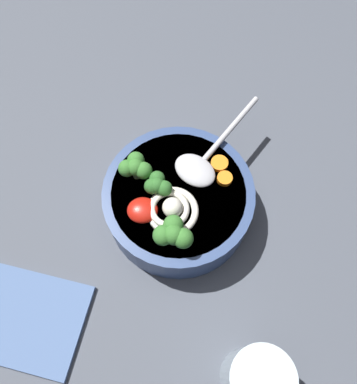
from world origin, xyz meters
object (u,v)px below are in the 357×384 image
at_px(soup_spoon, 201,163).
at_px(folded_napkin, 22,318).
at_px(soup_bowl, 178,201).
at_px(drinking_glass, 255,378).
at_px(noodle_pile, 172,210).

relative_size(soup_spoon, folded_napkin, 0.93).
distance_m(soup_bowl, soup_spoon, 0.06).
relative_size(soup_bowl, soup_spoon, 1.34).
bearing_deg(soup_spoon, drinking_glass, -129.98).
height_order(noodle_pile, soup_spoon, noodle_pile).
height_order(drinking_glass, folded_napkin, drinking_glass).
distance_m(soup_bowl, drinking_glass, 0.24).
height_order(soup_bowl, drinking_glass, drinking_glass).
relative_size(noodle_pile, drinking_glass, 0.71).
xyz_separation_m(soup_bowl, soup_spoon, (-0.03, -0.04, 0.04)).
bearing_deg(drinking_glass, soup_bowl, -69.99).
distance_m(noodle_pile, drinking_glass, 0.22).
bearing_deg(noodle_pile, drinking_glass, 114.87).
height_order(soup_spoon, drinking_glass, drinking_glass).
distance_m(noodle_pile, folded_napkin, 0.25).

